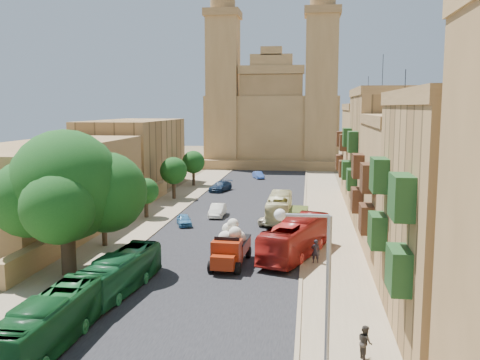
% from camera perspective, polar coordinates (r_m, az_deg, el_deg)
% --- Properties ---
extents(ground, '(260.00, 260.00, 0.00)m').
position_cam_1_polar(ground, '(34.18, -5.75, -12.62)').
color(ground, brown).
extents(road_surface, '(14.00, 140.00, 0.01)m').
position_cam_1_polar(road_surface, '(62.76, 0.47, -3.12)').
color(road_surface, black).
rests_on(road_surface, ground).
extents(sidewalk_east, '(5.00, 140.00, 0.01)m').
position_cam_1_polar(sidewalk_east, '(62.35, 9.18, -3.30)').
color(sidewalk_east, '#8F7B5E').
rests_on(sidewalk_east, ground).
extents(sidewalk_west, '(5.00, 140.00, 0.01)m').
position_cam_1_polar(sidewalk_west, '(64.57, -7.94, -2.89)').
color(sidewalk_west, '#8F7B5E').
rests_on(sidewalk_west, ground).
extents(kerb_east, '(0.25, 140.00, 0.12)m').
position_cam_1_polar(kerb_east, '(62.31, 6.88, -3.21)').
color(kerb_east, '#8F7B5E').
rests_on(kerb_east, ground).
extents(kerb_west, '(0.25, 140.00, 0.12)m').
position_cam_1_polar(kerb_west, '(63.95, -5.78, -2.91)').
color(kerb_west, '#8F7B5E').
rests_on(kerb_west, ground).
extents(townhouse_a, '(9.00, 14.00, 16.40)m').
position_cam_1_polar(townhouse_a, '(29.94, 23.86, -3.45)').
color(townhouse_a, '#A37B4A').
rests_on(townhouse_a, ground).
extents(townhouse_b, '(9.00, 14.00, 14.90)m').
position_cam_1_polar(townhouse_b, '(43.47, 18.63, -0.87)').
color(townhouse_b, '#997345').
rests_on(townhouse_b, ground).
extents(townhouse_c, '(9.00, 14.00, 17.40)m').
position_cam_1_polar(townhouse_c, '(57.03, 15.99, 2.48)').
color(townhouse_c, '#A37B4A').
rests_on(townhouse_c, ground).
extents(townhouse_d, '(9.00, 14.00, 15.90)m').
position_cam_1_polar(townhouse_d, '(70.92, 14.30, 2.92)').
color(townhouse_d, '#997345').
rests_on(townhouse_d, ground).
extents(west_wall, '(1.00, 40.00, 1.80)m').
position_cam_1_polar(west_wall, '(56.00, -13.63, -3.75)').
color(west_wall, '#997345').
rests_on(west_wall, ground).
extents(west_building_low, '(10.00, 28.00, 8.40)m').
position_cam_1_polar(west_building_low, '(55.88, -19.75, -0.58)').
color(west_building_low, olive).
rests_on(west_building_low, ground).
extents(west_building_mid, '(10.00, 22.00, 10.00)m').
position_cam_1_polar(west_building_mid, '(79.65, -11.26, 2.68)').
color(west_building_mid, '#A37B4A').
rests_on(west_building_mid, ground).
extents(church, '(28.00, 22.50, 36.30)m').
position_cam_1_polar(church, '(110.06, 3.55, 6.55)').
color(church, '#997345').
rests_on(church, ground).
extents(ficus_tree, '(10.38, 9.55, 10.38)m').
position_cam_1_polar(ficus_tree, '(39.42, -17.97, -0.99)').
color(ficus_tree, '#38291C').
rests_on(ficus_tree, ground).
extents(street_tree_a, '(3.39, 3.39, 5.22)m').
position_cam_1_polar(street_tree_a, '(47.30, -14.36, -2.68)').
color(street_tree_a, '#38291C').
rests_on(street_tree_a, ground).
extents(street_tree_b, '(2.79, 2.79, 4.29)m').
position_cam_1_polar(street_tree_b, '(58.55, -10.01, -1.19)').
color(street_tree_b, '#38291C').
rests_on(street_tree_b, ground).
extents(street_tree_c, '(3.55, 3.55, 5.45)m').
position_cam_1_polar(street_tree_c, '(69.88, -7.10, 0.97)').
color(street_tree_c, '#38291C').
rests_on(street_tree_c, ground).
extents(street_tree_d, '(3.46, 3.46, 5.32)m').
position_cam_1_polar(street_tree_d, '(81.49, -4.99, 1.90)').
color(street_tree_d, '#38291C').
rests_on(street_tree_d, ground).
extents(streetlamp, '(2.11, 0.44, 8.22)m').
position_cam_1_polar(streetlamp, '(20.31, 8.01, -11.55)').
color(streetlamp, gray).
rests_on(streetlamp, ground).
extents(red_truck, '(2.64, 5.98, 3.42)m').
position_cam_1_polar(red_truck, '(40.65, -1.02, -7.02)').
color(red_truck, maroon).
rests_on(red_truck, ground).
extents(olive_pickup, '(2.08, 4.08, 1.63)m').
position_cam_1_polar(olive_pickup, '(54.73, 6.23, -3.95)').
color(olive_pickup, '#44521E').
rests_on(olive_pickup, ground).
extents(bus_green_south, '(2.31, 9.41, 2.61)m').
position_cam_1_polar(bus_green_south, '(28.95, -19.70, -14.14)').
color(bus_green_south, '#155124').
rests_on(bus_green_south, ground).
extents(bus_green_north, '(3.03, 9.24, 2.53)m').
position_cam_1_polar(bus_green_north, '(35.94, -12.63, -9.61)').
color(bus_green_north, '#16582C').
rests_on(bus_green_north, ground).
extents(bus_red_east, '(5.76, 11.02, 3.00)m').
position_cam_1_polar(bus_red_east, '(43.14, 5.99, -6.19)').
color(bus_red_east, maroon).
rests_on(bus_red_east, ground).
extents(bus_cream_east, '(2.31, 9.79, 2.73)m').
position_cam_1_polar(bus_cream_east, '(56.84, 4.22, -2.90)').
color(bus_cream_east, beige).
rests_on(bus_cream_east, ground).
extents(car_blue_a, '(2.38, 3.58, 1.13)m').
position_cam_1_polar(car_blue_a, '(54.42, -5.98, -4.26)').
color(car_blue_a, teal).
rests_on(car_blue_a, ground).
extents(car_white_a, '(1.48, 4.16, 1.37)m').
position_cam_1_polar(car_white_a, '(58.51, -2.42, -3.26)').
color(car_white_a, white).
rests_on(car_white_a, ground).
extents(car_cream, '(3.27, 4.68, 1.19)m').
position_cam_1_polar(car_cream, '(54.63, 3.65, -4.16)').
color(car_cream, beige).
rests_on(car_cream, ground).
extents(car_dkblue, '(3.18, 5.16, 1.40)m').
position_cam_1_polar(car_dkblue, '(75.98, -2.10, -0.68)').
color(car_dkblue, '#172A44').
rests_on(car_dkblue, ground).
extents(car_white_b, '(1.71, 3.52, 1.16)m').
position_cam_1_polar(car_white_b, '(66.69, 3.71, -1.99)').
color(car_white_b, silver).
rests_on(car_white_b, ground).
extents(car_blue_b, '(2.42, 3.75, 1.17)m').
position_cam_1_polar(car_blue_b, '(89.40, 1.97, 0.53)').
color(car_blue_b, '#3459B8').
rests_on(car_blue_b, ground).
extents(pedestrian_a, '(0.75, 0.58, 1.83)m').
position_cam_1_polar(pedestrian_a, '(41.74, 8.05, -7.53)').
color(pedestrian_a, black).
rests_on(pedestrian_a, ground).
extents(pedestrian_b, '(0.85, 0.96, 1.65)m').
position_cam_1_polar(pedestrian_b, '(27.14, 13.20, -16.50)').
color(pedestrian_b, '#342E29').
rests_on(pedestrian_b, ground).
extents(pedestrian_c, '(0.46, 1.08, 1.84)m').
position_cam_1_polar(pedestrian_c, '(51.98, 8.33, -4.48)').
color(pedestrian_c, '#33343C').
rests_on(pedestrian_c, ground).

